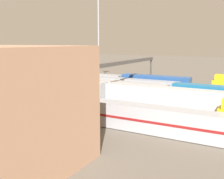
# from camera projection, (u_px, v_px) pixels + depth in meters

# --- Properties ---
(ground_plane) EXTENTS (400.00, 400.00, 0.00)m
(ground_plane) POSITION_uv_depth(u_px,v_px,m) (113.00, 99.00, 61.77)
(ground_plane) COLOR #60594F
(track_bed_0) EXTENTS (140.00, 2.80, 0.12)m
(track_bed_0) POSITION_uv_depth(u_px,v_px,m) (143.00, 88.00, 76.82)
(track_bed_0) COLOR #3D3833
(track_bed_0) RESTS_ON ground_plane
(track_bed_1) EXTENTS (140.00, 2.80, 0.12)m
(track_bed_1) POSITION_uv_depth(u_px,v_px,m) (136.00, 91.00, 72.51)
(track_bed_1) COLOR #3D3833
(track_bed_1) RESTS_ON ground_plane
(track_bed_2) EXTENTS (140.00, 2.80, 0.12)m
(track_bed_2) POSITION_uv_depth(u_px,v_px,m) (128.00, 94.00, 68.21)
(track_bed_2) COLOR #3D3833
(track_bed_2) RESTS_ON ground_plane
(track_bed_3) EXTENTS (140.00, 2.80, 0.12)m
(track_bed_3) POSITION_uv_depth(u_px,v_px,m) (119.00, 97.00, 63.91)
(track_bed_3) COLOR #3D3833
(track_bed_3) RESTS_ON ground_plane
(track_bed_4) EXTENTS (140.00, 2.80, 0.12)m
(track_bed_4) POSITION_uv_depth(u_px,v_px,m) (108.00, 101.00, 59.61)
(track_bed_4) COLOR #3D3833
(track_bed_4) RESTS_ON ground_plane
(track_bed_5) EXTENTS (140.00, 2.80, 0.12)m
(track_bed_5) POSITION_uv_depth(u_px,v_px,m) (96.00, 106.00, 55.30)
(track_bed_5) COLOR #3D3833
(track_bed_5) RESTS_ON ground_plane
(track_bed_6) EXTENTS (140.00, 2.80, 0.12)m
(track_bed_6) POSITION_uv_depth(u_px,v_px,m) (82.00, 111.00, 51.00)
(track_bed_6) COLOR #3D3833
(track_bed_6) RESTS_ON ground_plane
(track_bed_7) EXTENTS (140.00, 2.80, 0.12)m
(track_bed_7) POSITION_uv_depth(u_px,v_px,m) (65.00, 117.00, 46.70)
(track_bed_7) COLOR #3D3833
(track_bed_7) RESTS_ON ground_plane
(train_on_track_1) EXTENTS (66.40, 3.00, 4.40)m
(train_on_track_1) POSITION_uv_depth(u_px,v_px,m) (82.00, 79.00, 80.64)
(train_on_track_1) COLOR #285193
(train_on_track_1) RESTS_ON ground_plane
(train_on_track_3) EXTENTS (90.60, 3.06, 4.40)m
(train_on_track_3) POSITION_uv_depth(u_px,v_px,m) (72.00, 85.00, 70.13)
(train_on_track_3) COLOR #1E6B9E
(train_on_track_3) RESTS_ON ground_plane
(train_on_track_7) EXTENTS (71.40, 3.06, 3.80)m
(train_on_track_7) POSITION_uv_depth(u_px,v_px,m) (151.00, 119.00, 38.82)
(train_on_track_7) COLOR #A8AAB2
(train_on_track_7) RESTS_ON ground_plane
(train_on_track_5) EXTENTS (95.60, 3.06, 5.00)m
(train_on_track_5) POSITION_uv_depth(u_px,v_px,m) (107.00, 95.00, 53.63)
(train_on_track_5) COLOR silver
(train_on_track_5) RESTS_ON ground_plane
(train_on_track_2) EXTENTS (71.40, 3.00, 3.80)m
(train_on_track_2) POSITION_uv_depth(u_px,v_px,m) (58.00, 80.00, 78.77)
(train_on_track_2) COLOR #A8AAB2
(train_on_track_2) RESTS_ON ground_plane
(light_mast_0) EXTENTS (2.80, 0.70, 30.19)m
(light_mast_0) POSITION_uv_depth(u_px,v_px,m) (98.00, 23.00, 83.28)
(light_mast_0) COLOR #9EA0A5
(light_mast_0) RESTS_ON ground_plane
(signal_gantry) EXTENTS (0.70, 40.00, 8.80)m
(signal_gantry) POSITION_uv_depth(u_px,v_px,m) (119.00, 66.00, 59.69)
(signal_gantry) COLOR #4C4742
(signal_gantry) RESTS_ON ground_plane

